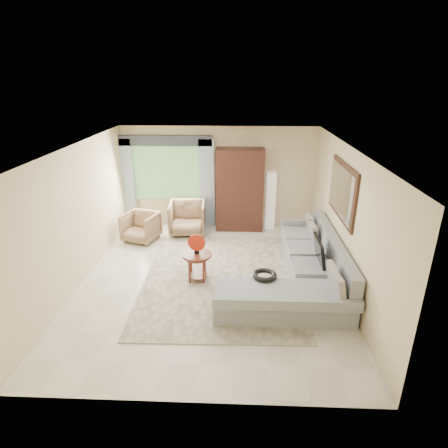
{
  "coord_description": "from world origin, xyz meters",
  "views": [
    {
      "loc": [
        0.54,
        -6.46,
        3.77
      ],
      "look_at": [
        0.25,
        0.35,
        1.05
      ],
      "focal_mm": 30.0,
      "sensor_mm": 36.0,
      "label": 1
    }
  ],
  "objects_px": {
    "tv_screen": "(319,251)",
    "armchair_left": "(141,227)",
    "armchair_right": "(187,218)",
    "coffee_table": "(197,266)",
    "potted_plant": "(144,222)",
    "armoire": "(240,190)",
    "floor_lamp": "(270,201)",
    "sectional_sofa": "(304,273)"
  },
  "relations": [
    {
      "from": "armchair_left",
      "to": "floor_lamp",
      "type": "height_order",
      "value": "floor_lamp"
    },
    {
      "from": "armoire",
      "to": "coffee_table",
      "type": "bearing_deg",
      "value": -106.31
    },
    {
      "from": "armoire",
      "to": "sectional_sofa",
      "type": "bearing_deg",
      "value": -66.94
    },
    {
      "from": "tv_screen",
      "to": "armchair_left",
      "type": "xyz_separation_m",
      "value": [
        -3.88,
        1.93,
        -0.37
      ]
    },
    {
      "from": "coffee_table",
      "to": "armchair_right",
      "type": "xyz_separation_m",
      "value": [
        -0.51,
        2.36,
        0.1
      ]
    },
    {
      "from": "coffee_table",
      "to": "floor_lamp",
      "type": "height_order",
      "value": "floor_lamp"
    },
    {
      "from": "armoire",
      "to": "floor_lamp",
      "type": "relative_size",
      "value": 1.4
    },
    {
      "from": "coffee_table",
      "to": "tv_screen",
      "type": "bearing_deg",
      "value": -1.73
    },
    {
      "from": "armchair_left",
      "to": "armoire",
      "type": "bearing_deg",
      "value": 37.72
    },
    {
      "from": "coffee_table",
      "to": "armchair_left",
      "type": "distance_m",
      "value": 2.44
    },
    {
      "from": "armchair_left",
      "to": "armoire",
      "type": "relative_size",
      "value": 0.37
    },
    {
      "from": "tv_screen",
      "to": "armoire",
      "type": "height_order",
      "value": "armoire"
    },
    {
      "from": "tv_screen",
      "to": "armchair_left",
      "type": "relative_size",
      "value": 0.96
    },
    {
      "from": "coffee_table",
      "to": "potted_plant",
      "type": "distance_m",
      "value": 2.87
    },
    {
      "from": "armoire",
      "to": "tv_screen",
      "type": "bearing_deg",
      "value": -62.03
    },
    {
      "from": "armchair_right",
      "to": "coffee_table",
      "type": "bearing_deg",
      "value": -81.48
    },
    {
      "from": "tv_screen",
      "to": "armoire",
      "type": "distance_m",
      "value": 3.22
    },
    {
      "from": "potted_plant",
      "to": "floor_lamp",
      "type": "xyz_separation_m",
      "value": [
        3.23,
        0.44,
        0.47
      ]
    },
    {
      "from": "coffee_table",
      "to": "armchair_left",
      "type": "bearing_deg",
      "value": 130.2
    },
    {
      "from": "sectional_sofa",
      "to": "armchair_left",
      "type": "xyz_separation_m",
      "value": [
        -3.61,
        2.01,
        0.07
      ]
    },
    {
      "from": "coffee_table",
      "to": "sectional_sofa",
      "type": "bearing_deg",
      "value": -3.97
    },
    {
      "from": "sectional_sofa",
      "to": "armoire",
      "type": "distance_m",
      "value": 3.24
    },
    {
      "from": "tv_screen",
      "to": "potted_plant",
      "type": "bearing_deg",
      "value": 148.13
    },
    {
      "from": "armchair_left",
      "to": "tv_screen",
      "type": "bearing_deg",
      "value": -9.29
    },
    {
      "from": "potted_plant",
      "to": "tv_screen",
      "type": "bearing_deg",
      "value": -31.87
    },
    {
      "from": "armoire",
      "to": "floor_lamp",
      "type": "distance_m",
      "value": 0.86
    },
    {
      "from": "armchair_right",
      "to": "potted_plant",
      "type": "xyz_separation_m",
      "value": [
        -1.12,
        0.01,
        -0.13
      ]
    },
    {
      "from": "potted_plant",
      "to": "armoire",
      "type": "bearing_deg",
      "value": 8.97
    },
    {
      "from": "tv_screen",
      "to": "floor_lamp",
      "type": "distance_m",
      "value": 2.97
    },
    {
      "from": "armchair_left",
      "to": "armchair_right",
      "type": "bearing_deg",
      "value": 42.07
    },
    {
      "from": "floor_lamp",
      "to": "tv_screen",
      "type": "bearing_deg",
      "value": -76.36
    },
    {
      "from": "sectional_sofa",
      "to": "potted_plant",
      "type": "xyz_separation_m",
      "value": [
        -3.66,
        2.51,
        -0.0
      ]
    },
    {
      "from": "tv_screen",
      "to": "potted_plant",
      "type": "height_order",
      "value": "tv_screen"
    },
    {
      "from": "armchair_left",
      "to": "armoire",
      "type": "height_order",
      "value": "armoire"
    },
    {
      "from": "armoire",
      "to": "floor_lamp",
      "type": "height_order",
      "value": "armoire"
    },
    {
      "from": "tv_screen",
      "to": "coffee_table",
      "type": "height_order",
      "value": "tv_screen"
    },
    {
      "from": "armchair_right",
      "to": "floor_lamp",
      "type": "bearing_deg",
      "value": 8.61
    },
    {
      "from": "coffee_table",
      "to": "armoire",
      "type": "xyz_separation_m",
      "value": [
        0.81,
        2.76,
        0.74
      ]
    },
    {
      "from": "tv_screen",
      "to": "armchair_right",
      "type": "height_order",
      "value": "tv_screen"
    },
    {
      "from": "armchair_left",
      "to": "armoire",
      "type": "distance_m",
      "value": 2.64
    },
    {
      "from": "coffee_table",
      "to": "potted_plant",
      "type": "height_order",
      "value": "coffee_table"
    },
    {
      "from": "coffee_table",
      "to": "armchair_right",
      "type": "relative_size",
      "value": 0.65
    }
  ]
}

